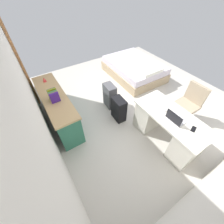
% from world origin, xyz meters
% --- Properties ---
extents(ground_plane, '(5.65, 5.65, 0.00)m').
position_xyz_m(ground_plane, '(0.00, 0.00, 0.00)').
color(ground_plane, beige).
extents(wall_back, '(4.65, 0.10, 2.87)m').
position_xyz_m(wall_back, '(0.00, 2.01, 1.43)').
color(wall_back, silver).
rests_on(wall_back, ground_plane).
extents(door_wooden, '(0.88, 0.05, 2.04)m').
position_xyz_m(door_wooden, '(1.78, 1.93, 1.02)').
color(door_wooden, '#936038').
rests_on(door_wooden, ground_plane).
extents(desk, '(1.44, 0.66, 0.73)m').
position_xyz_m(desk, '(-1.28, -0.05, 0.38)').
color(desk, silver).
rests_on(desk, ground_plane).
extents(office_chair, '(0.52, 0.52, 0.94)m').
position_xyz_m(office_chair, '(-1.11, -0.87, 0.42)').
color(office_chair, black).
rests_on(office_chair, ground_plane).
extents(credenza, '(1.80, 0.48, 0.78)m').
position_xyz_m(credenza, '(0.44, 1.63, 0.39)').
color(credenza, '#2D7056').
rests_on(credenza, ground_plane).
extents(bed, '(1.92, 1.43, 0.58)m').
position_xyz_m(bed, '(1.06, -1.11, 0.24)').
color(bed, tan).
rests_on(bed, ground_plane).
extents(suitcase_black, '(0.37, 0.24, 0.59)m').
position_xyz_m(suitcase_black, '(-0.25, 0.42, 0.30)').
color(suitcase_black, black).
rests_on(suitcase_black, ground_plane).
extents(suitcase_spare_grey, '(0.37, 0.24, 0.64)m').
position_xyz_m(suitcase_spare_grey, '(0.26, 0.36, 0.32)').
color(suitcase_spare_grey, '#4C4C51').
rests_on(suitcase_spare_grey, ground_plane).
extents(laptop, '(0.31, 0.22, 0.21)m').
position_xyz_m(laptop, '(-1.37, 0.01, 0.78)').
color(laptop, '#B7B7BC').
rests_on(laptop, desk).
extents(computer_mouse, '(0.06, 0.10, 0.03)m').
position_xyz_m(computer_mouse, '(-1.11, -0.03, 0.75)').
color(computer_mouse, white).
rests_on(computer_mouse, desk).
extents(cell_phone_near_laptop, '(0.11, 0.15, 0.01)m').
position_xyz_m(cell_phone_near_laptop, '(-1.68, -0.10, 0.74)').
color(cell_phone_near_laptop, black).
rests_on(cell_phone_near_laptop, desk).
extents(book_row, '(0.20, 0.17, 0.24)m').
position_xyz_m(book_row, '(0.27, 1.63, 0.89)').
color(book_row, '#3D1D7C').
rests_on(book_row, credenza).
extents(figurine_small, '(0.08, 0.08, 0.11)m').
position_xyz_m(figurine_small, '(1.03, 1.63, 0.84)').
color(figurine_small, red).
rests_on(figurine_small, credenza).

